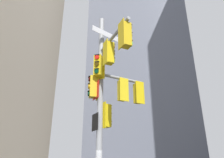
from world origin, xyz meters
The scene contains 3 objects.
building_tower_left centered at (-19.60, 11.24, 22.59)m, with size 12.94×12.94×45.18m, color tan.
building_mid_block centered at (-1.40, 27.77, 20.80)m, with size 15.99×15.99×41.61m, color slate.
signal_pole_assembly centered at (0.41, -0.07, 5.13)m, with size 2.43×3.96×8.95m.
Camera 1 is at (3.02, -8.69, 1.92)m, focal length 34.61 mm.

